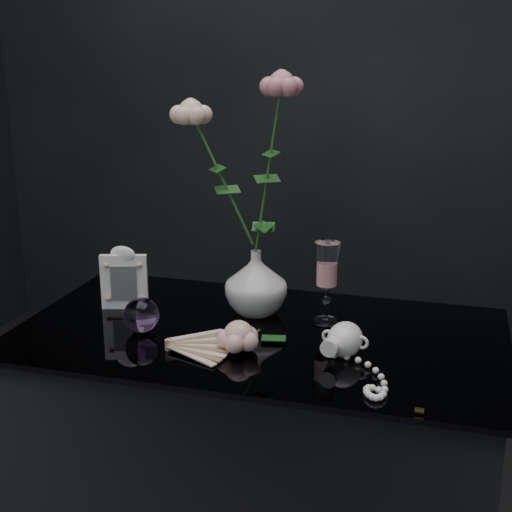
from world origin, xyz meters
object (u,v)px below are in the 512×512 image
(vase, at_px, (256,282))
(pearl_jar, at_px, (345,338))
(picture_frame, at_px, (124,277))
(loose_rose, at_px, (239,336))
(wine_glass, at_px, (327,283))
(paperweight, at_px, (141,315))

(vase, bearing_deg, pearl_jar, -36.50)
(picture_frame, height_order, loose_rose, picture_frame)
(vase, relative_size, picture_frame, 0.99)
(wine_glass, height_order, paperweight, wine_glass)
(wine_glass, relative_size, picture_frame, 1.22)
(paperweight, xyz_separation_m, loose_rose, (0.23, -0.04, -0.01))
(vase, distance_m, loose_rose, 0.22)
(picture_frame, bearing_deg, wine_glass, -11.42)
(wine_glass, xyz_separation_m, paperweight, (-0.37, -0.16, -0.05))
(wine_glass, distance_m, pearl_jar, 0.18)
(paperweight, bearing_deg, pearl_jar, 0.32)
(vase, xyz_separation_m, paperweight, (-0.21, -0.18, -0.04))
(picture_frame, distance_m, pearl_jar, 0.56)
(wine_glass, relative_size, loose_rose, 0.97)
(wine_glass, relative_size, pearl_jar, 0.73)
(picture_frame, bearing_deg, loose_rose, -42.60)
(wine_glass, distance_m, loose_rose, 0.26)
(vase, bearing_deg, wine_glass, -3.89)
(picture_frame, xyz_separation_m, loose_rose, (0.33, -0.16, -0.04))
(paperweight, height_order, pearl_jar, paperweight)
(vase, distance_m, wine_glass, 0.17)
(vase, bearing_deg, paperweight, -139.66)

